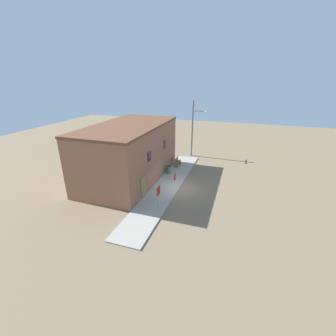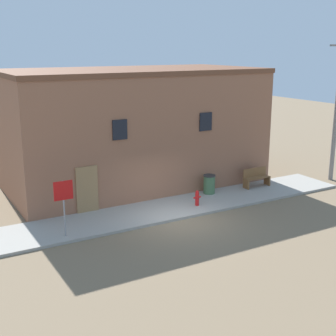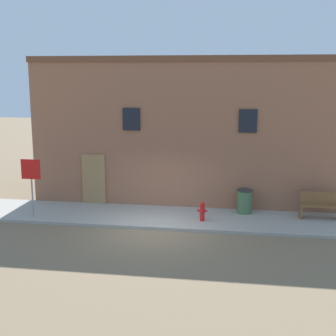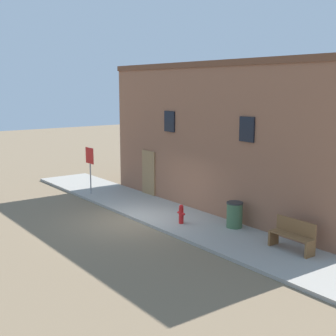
% 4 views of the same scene
% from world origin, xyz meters
% --- Properties ---
extents(ground_plane, '(80.00, 80.00, 0.00)m').
position_xyz_m(ground_plane, '(0.00, 0.00, 0.00)').
color(ground_plane, '#7A664C').
extents(sidewalk, '(19.57, 2.77, 0.12)m').
position_xyz_m(sidewalk, '(0.00, 1.38, 0.06)').
color(sidewalk, '#9E998E').
rests_on(sidewalk, ground).
extents(brick_building, '(13.31, 6.82, 6.17)m').
position_xyz_m(brick_building, '(0.87, 6.12, 3.09)').
color(brick_building, '#8E5B42').
rests_on(brick_building, ground).
extents(fire_hydrant, '(0.38, 0.18, 0.73)m').
position_xyz_m(fire_hydrant, '(1.60, 1.00, 0.48)').
color(fire_hydrant, red).
rests_on(fire_hydrant, sidewalk).
extents(stop_sign, '(0.75, 0.06, 2.22)m').
position_xyz_m(stop_sign, '(-4.83, 0.55, 1.69)').
color(stop_sign, gray).
rests_on(stop_sign, sidewalk).
extents(bench, '(1.51, 0.44, 0.98)m').
position_xyz_m(bench, '(5.97, 2.00, 0.59)').
color(bench, brown).
rests_on(bench, sidewalk).
extents(trash_bin, '(0.60, 0.60, 0.95)m').
position_xyz_m(trash_bin, '(3.15, 2.26, 0.59)').
color(trash_bin, '#426642').
rests_on(trash_bin, sidewalk).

